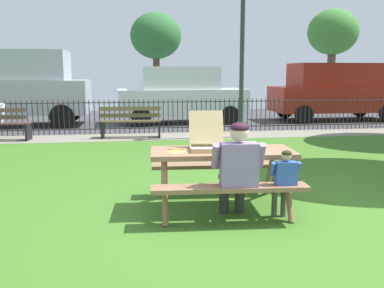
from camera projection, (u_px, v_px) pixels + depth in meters
name	position (u px, v px, depth m)	size (l,w,h in m)	color
ground	(218.00, 182.00, 6.80)	(28.00, 11.40, 0.02)	#417325
cobblestone_walkway	(181.00, 136.00, 11.67)	(28.00, 1.40, 0.01)	gray
street_asphalt	(167.00, 119.00, 16.08)	(28.00, 7.64, 0.01)	#424247
picnic_table_foreground	(222.00, 163.00, 5.33)	(1.89, 1.59, 0.79)	#90674A
pizza_box_open	(207.00, 140.00, 5.36)	(0.50, 0.58, 0.48)	tan
pizza_slice_on_table	(176.00, 151.00, 5.22)	(0.22, 0.27, 0.02)	#EAD04F
adult_at_table	(237.00, 167.00, 4.84)	(0.62, 0.61, 1.19)	#2F2F2F
child_at_table	(284.00, 178.00, 4.88)	(0.35, 0.35, 0.87)	#494949
iron_fence_streetside	(178.00, 116.00, 12.27)	(22.64, 0.03, 0.98)	#2D2823
park_bench_center	(131.00, 122.00, 11.27)	(1.62, 0.55, 0.85)	brown
lamp_post_walkway	(242.00, 38.00, 11.02)	(0.28, 0.28, 4.36)	#2D382D
parked_car_left	(15.00, 86.00, 13.73)	(4.72, 2.11, 2.46)	#B1B9C1
parked_car_center	(181.00, 94.00, 14.57)	(4.50, 2.12, 1.94)	silver
parked_car_right	(335.00, 90.00, 15.38)	(4.61, 1.97, 2.08)	maroon
far_tree_midleft	(156.00, 37.00, 21.03)	(2.56, 2.56, 4.74)	brown
far_tree_center	(333.00, 33.00, 22.35)	(2.67, 2.67, 5.09)	brown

